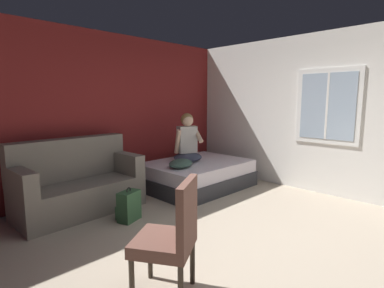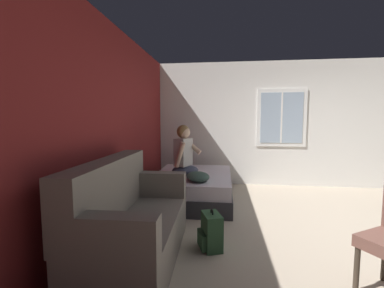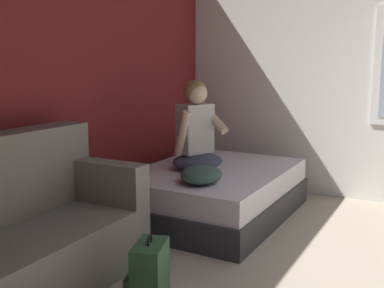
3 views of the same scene
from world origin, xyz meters
name	(u,v)px [view 2 (image 2 of 3)]	position (x,y,z in m)	size (l,w,h in m)	color
ground_plane	(358,240)	(0.00, 0.00, 0.00)	(40.00, 40.00, 0.00)	tan
wall_back_accent	(106,127)	(0.00, 3.16, 1.35)	(10.12, 0.16, 2.70)	maroon
wall_side_with_window	(299,124)	(2.64, 0.00, 1.35)	(0.19, 7.56, 2.70)	silver
bed	(193,187)	(1.30, 2.17, 0.24)	(1.86, 1.38, 0.48)	#2D2D33
couch	(130,222)	(-0.75, 2.57, 0.39)	(1.72, 0.87, 1.04)	slate
person_seated	(184,155)	(1.19, 2.31, 0.84)	(0.64, 0.60, 0.88)	#383D51
backpack	(211,232)	(-0.43, 1.76, 0.19)	(0.34, 0.31, 0.46)	#2D5133
throw_pillow	(198,176)	(0.76, 2.03, 0.55)	(0.48, 0.36, 0.14)	#385147
cell_phone	(194,179)	(0.87, 2.10, 0.48)	(0.07, 0.14, 0.01)	black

